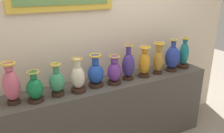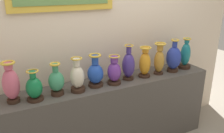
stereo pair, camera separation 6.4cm
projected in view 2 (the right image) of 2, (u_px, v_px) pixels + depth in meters
display_shelf at (112, 115)px, 2.72m from camera, size 2.46×0.41×0.86m
back_wall at (101, 24)px, 2.59m from camera, size 3.81×0.14×2.91m
vase_rose at (11, 84)px, 2.08m from camera, size 0.15×0.15×0.39m
vase_emerald at (34, 88)px, 2.13m from camera, size 0.15×0.15×0.30m
vase_jade at (56, 81)px, 2.23m from camera, size 0.15×0.15×0.33m
vase_ivory at (77, 77)px, 2.31m from camera, size 0.15×0.15×0.36m
vase_sapphire at (95, 73)px, 2.43m from camera, size 0.17×0.17×0.35m
vase_violet at (115, 72)px, 2.48m from camera, size 0.15×0.15×0.32m
vase_indigo at (128, 65)px, 2.59m from camera, size 0.14×0.14×0.40m
vase_amber at (145, 63)px, 2.67m from camera, size 0.14×0.14×0.36m
vase_ochre at (159, 59)px, 2.74m from camera, size 0.14×0.14×0.39m
vase_cobalt at (174, 58)px, 2.82m from camera, size 0.18×0.18×0.41m
vase_teal at (185, 55)px, 2.94m from camera, size 0.15×0.15×0.39m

